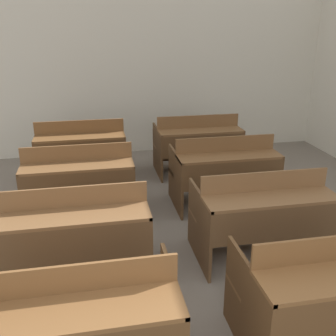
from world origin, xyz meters
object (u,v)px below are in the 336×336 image
object	(u,v)px
bench_second_left	(77,231)
bench_third_left	(79,180)
bench_back_left	(81,149)
bench_front_left	(77,324)
bench_front_right	(333,289)
bench_third_right	(224,170)
bench_second_right	(262,213)
bench_back_right	(197,143)

from	to	relation	value
bench_second_left	bench_third_left	bearing A→B (deg)	90.23
bench_third_left	bench_back_left	world-z (taller)	same
bench_front_left	bench_front_right	xyz separation A→B (m)	(1.73, 0.00, 0.00)
bench_third_right	bench_front_left	bearing A→B (deg)	-126.17
bench_second_right	bench_back_right	distance (m)	2.39
bench_second_left	bench_back_left	distance (m)	2.42
bench_third_right	bench_second_right	bearing A→B (deg)	-91.21
bench_third_left	bench_back_left	size ratio (longest dim) A/B	1.00
bench_second_left	bench_back_right	distance (m)	2.96
bench_front_left	bench_third_right	xyz separation A→B (m)	(1.74, 2.39, 0.00)
bench_second_left	bench_back_right	size ratio (longest dim) A/B	1.00
bench_back_right	bench_back_left	bearing A→B (deg)	179.47
bench_third_left	bench_back_right	world-z (taller)	same
bench_front_right	bench_third_left	bearing A→B (deg)	126.43
bench_back_right	bench_third_left	bearing A→B (deg)	-145.91
bench_second_right	bench_back_left	bearing A→B (deg)	125.88
bench_second_left	bench_third_left	distance (m)	1.22
bench_third_left	bench_back_left	xyz separation A→B (m)	(0.01, 1.20, 0.00)
bench_front_right	bench_back_left	size ratio (longest dim) A/B	1.00
bench_front_left	bench_back_left	bearing A→B (deg)	90.29
bench_second_left	bench_back_left	bearing A→B (deg)	89.90
bench_front_right	bench_second_right	world-z (taller)	same
bench_front_right	bench_third_right	world-z (taller)	same
bench_third_right	bench_back_right	world-z (taller)	same
bench_front_left	bench_third_left	bearing A→B (deg)	90.65
bench_third_right	bench_third_left	bearing A→B (deg)	-179.86
bench_front_left	bench_second_right	distance (m)	2.08
bench_front_left	bench_back_left	xyz separation A→B (m)	(-0.02, 3.58, 0.00)
bench_front_left	bench_front_right	world-z (taller)	same
bench_front_left	bench_second_left	size ratio (longest dim) A/B	1.00
bench_second_right	bench_third_left	world-z (taller)	same
bench_front_right	bench_third_left	size ratio (longest dim) A/B	1.00
bench_front_left	bench_third_left	xyz separation A→B (m)	(-0.03, 2.38, 0.00)
bench_second_right	bench_back_left	distance (m)	2.96
bench_second_right	bench_back_left	size ratio (longest dim) A/B	1.00
bench_second_left	bench_third_left	xyz separation A→B (m)	(-0.00, 1.22, 0.00)
bench_back_left	bench_third_left	bearing A→B (deg)	-90.44
bench_front_right	bench_third_right	xyz separation A→B (m)	(0.02, 2.38, 0.00)
bench_second_left	bench_second_right	xyz separation A→B (m)	(1.74, 0.01, 0.00)
bench_front_left	bench_second_left	world-z (taller)	same
bench_front_right	bench_back_right	bearing A→B (deg)	90.16
bench_second_right	bench_front_left	bearing A→B (deg)	-145.60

